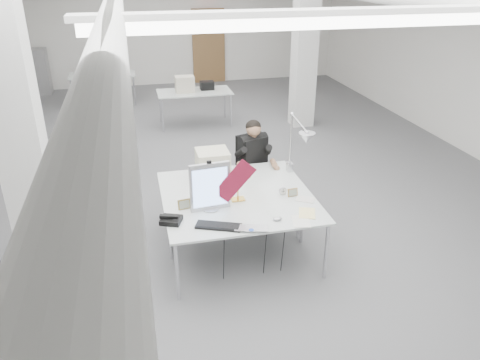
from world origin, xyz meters
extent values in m
cube|color=#58595B|center=(0.00, 0.00, -0.01)|extent=(10.00, 14.00, 0.02)
cube|color=silver|center=(0.00, 7.01, 1.60)|extent=(10.00, 0.02, 3.20)
cube|color=white|center=(-2.30, -2.00, 1.60)|extent=(0.45, 0.45, 3.20)
cube|color=white|center=(2.50, 2.50, 1.60)|extent=(0.45, 0.45, 3.20)
cube|color=brown|center=(1.20, 6.94, 1.05)|extent=(0.95, 0.08, 2.10)
cube|color=white|center=(0.00, -4.00, 2.98)|extent=(2.80, 0.14, 0.08)
cube|color=silver|center=(0.00, -2.50, 0.74)|extent=(1.80, 0.90, 0.02)
cube|color=silver|center=(0.00, -1.60, 0.74)|extent=(1.80, 0.90, 0.02)
cube|color=silver|center=(0.20, 3.00, 0.74)|extent=(1.60, 0.80, 0.02)
cube|color=silver|center=(-1.80, 5.20, 0.74)|extent=(1.60, 0.80, 0.02)
cube|color=gray|center=(-3.50, 6.65, 0.60)|extent=(0.45, 0.55, 1.20)
cube|color=#AEAEB2|center=(-0.37, -2.32, 1.04)|extent=(0.46, 0.09, 0.57)
cube|color=maroon|center=(-0.09, -2.35, 1.10)|extent=(0.49, 0.07, 0.53)
cube|color=black|center=(-0.36, -2.73, 0.77)|extent=(0.51, 0.34, 0.02)
imported|color=silver|center=(-0.04, -2.91, 0.77)|extent=(0.40, 0.31, 0.03)
ellipsoid|color=#AFAFB4|center=(0.30, -2.74, 0.78)|extent=(0.11, 0.09, 0.04)
cube|color=black|center=(-0.84, -2.51, 0.78)|extent=(0.28, 0.26, 0.05)
cube|color=olive|center=(-0.66, -2.24, 0.81)|extent=(0.15, 0.06, 0.12)
cube|color=#AA8449|center=(0.65, -2.22, 0.81)|extent=(0.13, 0.04, 0.10)
cylinder|color=#BBBAC0|center=(0.55, -2.15, 0.81)|extent=(0.10, 0.03, 0.10)
cube|color=silver|center=(0.54, -2.82, 0.76)|extent=(0.24, 0.30, 0.01)
cube|color=#F8E894|center=(0.67, -2.67, 0.76)|extent=(0.26, 0.30, 0.01)
cube|color=silver|center=(0.77, -2.34, 0.76)|extent=(0.26, 0.24, 0.01)
cube|color=beige|center=(-0.20, -1.50, 0.95)|extent=(0.41, 0.39, 0.39)
camera|label=1|loc=(-1.12, -6.97, 3.34)|focal=35.00mm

